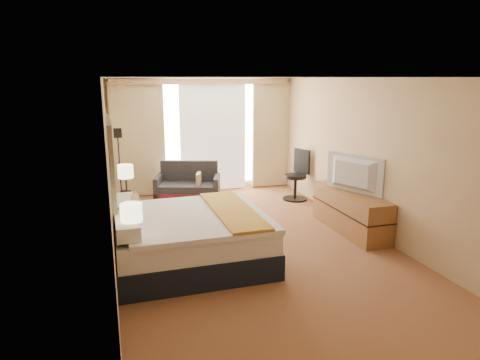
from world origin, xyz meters
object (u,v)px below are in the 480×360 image
object	(u,v)px
nightstand_left	(135,268)
floor_lamp	(119,154)
lamp_left	(131,214)
lamp_right	(125,172)
loveseat	(188,188)
media_dresser	(350,212)
bed	(190,238)
nightstand_right	(126,211)
desk_chair	(297,177)
television	(351,174)

from	to	relation	value
nightstand_left	floor_lamp	xyz separation A→B (m)	(-0.03, 3.35, 0.90)
lamp_left	lamp_right	distance (m)	2.45
loveseat	nightstand_left	bearing A→B (deg)	-91.64
floor_lamp	lamp_right	xyz separation A→B (m)	(0.07, -0.88, -0.18)
media_dresser	bed	xyz separation A→B (m)	(-2.89, -0.47, 0.03)
nightstand_right	desk_chair	size ratio (longest dim) A/B	0.50
bed	floor_lamp	world-z (taller)	floor_lamp
television	loveseat	bearing A→B (deg)	16.98
floor_lamp	desk_chair	distance (m)	3.77
desk_chair	nightstand_right	bearing A→B (deg)	167.25
nightstand_left	bed	distance (m)	1.00
nightstand_right	loveseat	size ratio (longest dim) A/B	0.37
media_dresser	loveseat	xyz separation A→B (m)	(-2.33, 2.69, -0.07)
desk_chair	media_dresser	bearing A→B (deg)	-112.42
lamp_right	media_dresser	bearing A→B (deg)	-21.17
floor_lamp	media_dresser	bearing A→B (deg)	-31.66
floor_lamp	bed	bearing A→B (deg)	-73.18
media_dresser	lamp_left	world-z (taller)	lamp_left
desk_chair	television	size ratio (longest dim) A/B	0.98
media_dresser	lamp_left	bearing A→B (deg)	-164.47
bed	floor_lamp	xyz separation A→B (m)	(-0.84, 2.77, 0.80)
lamp_left	television	bearing A→B (deg)	15.35
nightstand_right	media_dresser	xyz separation A→B (m)	(3.70, -1.45, 0.07)
media_dresser	television	world-z (taller)	television
nightstand_left	lamp_right	size ratio (longest dim) A/B	0.97
nightstand_right	desk_chair	xyz separation A→B (m)	(3.67, 0.67, 0.21)
bed	lamp_left	size ratio (longest dim) A/B	3.76
nightstand_left	bed	bearing A→B (deg)	35.46
loveseat	lamp_left	xyz separation A→B (m)	(-1.38, -3.72, 0.71)
lamp_right	television	xyz separation A→B (m)	(3.61, -1.44, 0.03)
loveseat	television	size ratio (longest dim) A/B	1.35
lamp_left	lamp_right	world-z (taller)	lamp_right
nightstand_right	lamp_left	size ratio (longest dim) A/B	0.98
desk_chair	lamp_left	world-z (taller)	lamp_left
television	media_dresser	bearing A→B (deg)	-85.05
television	nightstand_right	bearing A→B (deg)	45.03
television	floor_lamp	bearing A→B (deg)	34.76
nightstand_right	bed	bearing A→B (deg)	-67.20
lamp_left	floor_lamp	bearing A→B (deg)	90.47
media_dresser	nightstand_left	bearing A→B (deg)	-164.16
floor_lamp	television	distance (m)	4.36
nightstand_right	bed	xyz separation A→B (m)	(0.81, -1.92, 0.10)
media_dresser	bed	world-z (taller)	bed
lamp_left	lamp_right	size ratio (longest dim) A/B	0.99
loveseat	bed	bearing A→B (deg)	-81.60
loveseat	lamp_right	distance (m)	1.98
nightstand_left	media_dresser	bearing A→B (deg)	15.84
television	lamp_right	bearing A→B (deg)	45.25
loveseat	lamp_left	size ratio (longest dim) A/B	2.68
nightstand_left	nightstand_right	size ratio (longest dim) A/B	1.00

